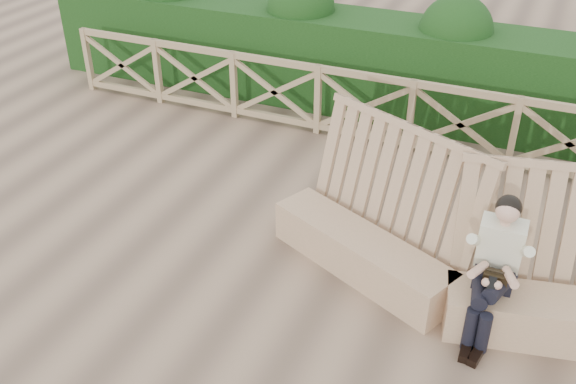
% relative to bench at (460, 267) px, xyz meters
% --- Properties ---
extents(ground, '(60.00, 60.00, 0.00)m').
position_rel_bench_xyz_m(ground, '(-2.02, -0.50, -0.40)').
color(ground, brown).
rests_on(ground, ground).
extents(bench, '(4.32, 1.60, 1.61)m').
position_rel_bench_xyz_m(bench, '(0.00, 0.00, 0.00)').
color(bench, '#997857').
rests_on(bench, ground).
extents(woman, '(0.41, 0.88, 1.46)m').
position_rel_bench_xyz_m(woman, '(0.33, -0.31, 0.38)').
color(woman, black).
rests_on(woman, ground).
extents(guardrail, '(10.10, 0.09, 1.10)m').
position_rel_bench_xyz_m(guardrail, '(-2.02, 3.00, 0.15)').
color(guardrail, '#89764F').
rests_on(guardrail, ground).
extents(hedge, '(12.00, 1.20, 1.50)m').
position_rel_bench_xyz_m(hedge, '(-2.02, 4.20, 0.35)').
color(hedge, black).
rests_on(hedge, ground).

